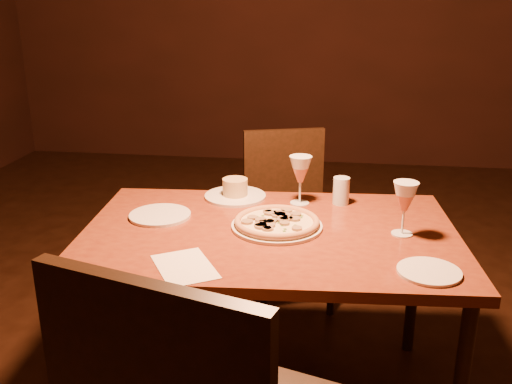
# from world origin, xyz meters

# --- Properties ---
(dining_table) EXTENTS (1.32, 0.90, 0.68)m
(dining_table) POSITION_xyz_m (-0.30, 0.20, 0.62)
(dining_table) COLOR brown
(dining_table) RESTS_ON floor
(chair_far) EXTENTS (0.50, 0.50, 0.83)m
(chair_far) POSITION_xyz_m (-0.30, 1.01, 0.47)
(chair_far) COLOR black
(chair_far) RESTS_ON floor
(pizza_plate) EXTENTS (0.31, 0.31, 0.03)m
(pizza_plate) POSITION_xyz_m (-0.28, 0.23, 0.70)
(pizza_plate) COLOR white
(pizza_plate) RESTS_ON dining_table
(ramekin_saucer) EXTENTS (0.24, 0.24, 0.08)m
(ramekin_saucer) POSITION_xyz_m (-0.47, 0.52, 0.71)
(ramekin_saucer) COLOR white
(ramekin_saucer) RESTS_ON dining_table
(wine_glass_far) EXTENTS (0.09, 0.09, 0.19)m
(wine_glass_far) POSITION_xyz_m (-0.21, 0.49, 0.78)
(wine_glass_far) COLOR #CA7154
(wine_glass_far) RESTS_ON dining_table
(wine_glass_right) EXTENTS (0.08, 0.08, 0.18)m
(wine_glass_right) POSITION_xyz_m (0.15, 0.23, 0.77)
(wine_glass_right) COLOR #CA7154
(wine_glass_right) RESTS_ON dining_table
(water_tumbler) EXTENTS (0.06, 0.06, 0.10)m
(water_tumbler) POSITION_xyz_m (-0.06, 0.51, 0.73)
(water_tumbler) COLOR silver
(water_tumbler) RESTS_ON dining_table
(side_plate_left) EXTENTS (0.22, 0.22, 0.01)m
(side_plate_left) POSITION_xyz_m (-0.70, 0.28, 0.69)
(side_plate_left) COLOR white
(side_plate_left) RESTS_ON dining_table
(side_plate_near) EXTENTS (0.18, 0.18, 0.01)m
(side_plate_near) POSITION_xyz_m (0.19, -0.04, 0.69)
(side_plate_near) COLOR white
(side_plate_near) RESTS_ON dining_table
(menu_card) EXTENTS (0.25, 0.27, 0.00)m
(menu_card) POSITION_xyz_m (-0.51, -0.10, 0.68)
(menu_card) COLOR white
(menu_card) RESTS_ON dining_table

